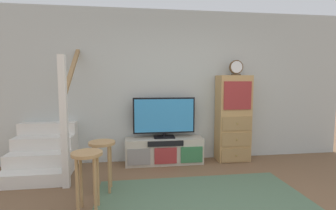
{
  "coord_description": "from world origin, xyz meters",
  "views": [
    {
      "loc": [
        -0.81,
        -2.04,
        1.47
      ],
      "look_at": [
        -0.26,
        1.98,
        1.06
      ],
      "focal_mm": 26.54,
      "sensor_mm": 36.0,
      "label": 1
    }
  ],
  "objects": [
    {
      "name": "bar_stool_far",
      "position": [
        -1.24,
        1.2,
        0.5
      ],
      "size": [
        0.34,
        0.34,
        0.67
      ],
      "color": "#A37A4C",
      "rests_on": "ground_plane"
    },
    {
      "name": "area_rug",
      "position": [
        0.0,
        0.6,
        0.01
      ],
      "size": [
        2.6,
        1.8,
        0.01
      ],
      "primitive_type": "cube",
      "color": "#4C664C",
      "rests_on": "ground_plane"
    },
    {
      "name": "television",
      "position": [
        -0.3,
        2.22,
        0.83
      ],
      "size": [
        1.08,
        0.22,
        0.71
      ],
      "color": "black",
      "rests_on": "media_console"
    },
    {
      "name": "bar_stool_near",
      "position": [
        -1.34,
        0.72,
        0.51
      ],
      "size": [
        0.34,
        0.34,
        0.68
      ],
      "color": "#A37A4C",
      "rests_on": "ground_plane"
    },
    {
      "name": "back_wall",
      "position": [
        0.0,
        2.46,
        1.35
      ],
      "size": [
        6.4,
        0.12,
        2.7
      ],
      "primitive_type": "cube",
      "color": "#B2B7B2",
      "rests_on": "ground_plane"
    },
    {
      "name": "media_console",
      "position": [
        -0.3,
        2.19,
        0.23
      ],
      "size": [
        1.35,
        0.38,
        0.46
      ],
      "color": "#BCB29E",
      "rests_on": "ground_plane"
    },
    {
      "name": "desk_clock",
      "position": [
        0.98,
        2.19,
        1.68
      ],
      "size": [
        0.24,
        0.08,
        0.27
      ],
      "color": "#4C3823",
      "rests_on": "side_cabinet"
    },
    {
      "name": "staircase",
      "position": [
        -2.24,
        2.2,
        0.37
      ],
      "size": [
        1.0,
        1.36,
        2.2
      ],
      "color": "silver",
      "rests_on": "ground_plane"
    },
    {
      "name": "side_cabinet",
      "position": [
        0.96,
        2.2,
        0.77
      ],
      "size": [
        0.58,
        0.38,
        1.55
      ],
      "color": "tan",
      "rests_on": "ground_plane"
    }
  ]
}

